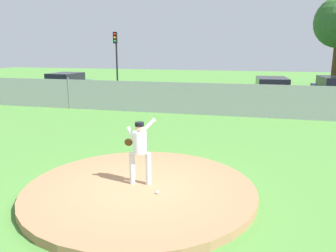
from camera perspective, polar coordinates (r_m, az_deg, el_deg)
The scene contains 11 objects.
ground_plane at distance 13.70m, azimuth 3.52°, elevation -1.25°, with size 80.00×80.00×0.00m, color #4C8438.
asphalt_strip at distance 21.95m, azimuth 7.80°, elevation 4.07°, with size 44.00×7.00×0.01m, color #2B2B2D.
pitchers_mound at distance 8.16m, azimuth -4.73°, elevation -10.70°, with size 5.44×5.44×0.19m, color #99704C.
pitcher_youth at distance 7.94m, azimuth -4.86°, elevation -3.44°, with size 0.80×0.32×1.62m.
baseball at distance 7.69m, azimuth -1.80°, elevation -11.14°, with size 0.07×0.07×0.07m, color white.
chainlink_fence at distance 17.41m, azimuth 6.10°, elevation 4.55°, with size 38.69×0.07×1.76m.
parked_car_charcoal at distance 21.34m, azimuth 17.06°, elevation 5.53°, with size 2.22×4.87×1.66m.
parked_car_navy at distance 22.66m, azimuth 26.40°, elevation 5.22°, with size 2.22×4.61×1.72m.
parked_car_teal at distance 24.85m, azimuth -16.85°, elevation 6.54°, with size 2.16×4.28×1.69m.
traffic_cone_orange at distance 21.13m, azimuth -8.57°, elevation 4.41°, with size 0.40×0.40×0.55m.
traffic_light_near at distance 28.42m, azimuth -8.78°, elevation 12.50°, with size 0.28×0.46×4.64m.
Camera 1 is at (2.51, -7.04, 3.37)m, focal length 36.07 mm.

